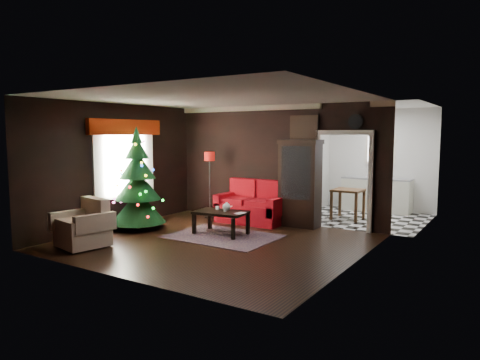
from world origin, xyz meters
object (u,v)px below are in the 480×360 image
Objects in this scene: curio_cabinet at (300,185)px; armchair at (82,223)px; loveseat at (252,202)px; teapot at (227,207)px; wall_clock at (356,122)px; kitchen_table at (348,204)px; coffee_table at (221,223)px; christmas_tree at (138,182)px; floor_lamp at (210,185)px.

curio_cabinet is 2.20× the size of armchair.
teapot is at bearing -81.72° from loveseat.
kitchen_table is (-0.55, 1.25, -2.00)m from wall_clock.
armchair is 0.80× the size of coffee_table.
teapot is at bearing 40.53° from coffee_table.
loveseat is at bearing 94.11° from coffee_table.
christmas_tree is 5.13m from kitchen_table.
loveseat is 3.97m from armchair.
christmas_tree is (-1.79, -1.96, 0.55)m from loveseat.
teapot is 0.61× the size of wall_clock.
coffee_table is at bearing -46.76° from floor_lamp.
coffee_table is 3.60m from wall_clock.
loveseat is 1.25m from curio_cabinet.
curio_cabinet is 3.66m from christmas_tree.
christmas_tree is at bearing -143.44° from curio_cabinet.
kitchen_table reaches higher than teapot.
curio_cabinet is at bearing 57.76° from coffee_table.
wall_clock is (4.14, 2.36, 1.33)m from christmas_tree.
curio_cabinet reaches higher than coffee_table.
curio_cabinet is 2.40m from floor_lamp.
loveseat is at bearing -137.49° from kitchen_table.
curio_cabinet is 0.82× the size of christmas_tree.
wall_clock reaches higher than teapot.
wall_clock reaches higher than armchair.
floor_lamp is 3.93m from wall_clock.
curio_cabinet is at bearing 36.56° from christmas_tree.
kitchen_table is (3.29, 5.33, -0.09)m from armchair.
loveseat is 1.46m from coffee_table.
wall_clock reaches higher than loveseat.
loveseat is 1.58× the size of coffee_table.
wall_clock is (2.15, 1.76, 1.79)m from teapot.
floor_lamp is at bearing 133.24° from coffee_table.
armchair is at bearing -112.06° from loveseat.
teapot is (1.43, -1.34, -0.24)m from floor_lamp.
kitchen_table is (3.03, 1.67, -0.46)m from floor_lamp.
coffee_table is at bearing -139.47° from teapot.
wall_clock reaches higher than coffee_table.
floor_lamp reaches higher than kitchen_table.
coffee_table is (-1.05, -1.66, -0.70)m from curio_cabinet.
teapot is at bearing -118.04° from kitchen_table.
floor_lamp is 1.94× the size of armchair.
kitchen_table is (3.59, 3.61, -0.68)m from christmas_tree.
loveseat is at bearing 0.88° from floor_lamp.
loveseat is at bearing 79.20° from armchair.
armchair is at bearing -121.70° from kitchen_table.
christmas_tree is at bearing -163.21° from teapot.
curio_cabinet is at bearing -114.44° from kitchen_table.
teapot is at bearing -43.13° from floor_lamp.
loveseat reaches higher than kitchen_table.
floor_lamp is at bearing -179.12° from loveseat.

